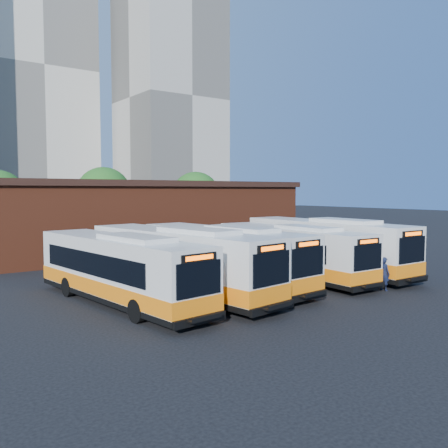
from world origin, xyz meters
TOP-DOWN VIEW (x-y plane):
  - ground at (0.00, 0.00)m, footprint 220.00×220.00m
  - bus_farwest at (-10.02, 1.49)m, footprint 4.06×12.95m
  - bus_west at (-6.69, 1.49)m, footprint 4.56×13.64m
  - bus_midwest at (-3.34, 2.12)m, footprint 3.79×13.24m
  - bus_mideast at (1.57, 1.64)m, footprint 2.88×12.59m
  - bus_east at (4.94, 1.78)m, footprint 3.04×13.68m
  - transit_worker at (3.22, -4.11)m, footprint 0.50×0.72m
  - depot_building at (0.00, 20.00)m, footprint 28.60×12.60m
  - tree_mid at (2.00, 34.00)m, footprint 6.56×6.56m
  - tree_east at (13.00, 31.00)m, footprint 6.24×6.24m
  - tower_center at (7.00, 86.00)m, footprint 22.00×20.00m
  - tower_right at (30.00, 68.00)m, footprint 18.00×18.00m

SIDE VIEW (x-z plane):
  - ground at x=0.00m, z-range 0.00..0.00m
  - transit_worker at x=3.22m, z-range 0.00..1.87m
  - bus_mideast at x=1.57m, z-range -0.16..3.25m
  - bus_farwest at x=-10.02m, z-range -0.16..3.32m
  - bus_midwest at x=-3.34m, z-range -0.16..3.40m
  - bus_west at x=-6.69m, z-range -0.17..3.49m
  - bus_east at x=4.94m, z-range -0.17..3.54m
  - depot_building at x=0.00m, z-range 0.06..6.46m
  - tree_east at x=13.00m, z-range 0.85..8.81m
  - tree_mid at x=2.00m, z-range 0.90..9.26m
  - tower_right at x=30.00m, z-range -0.26..48.94m
  - tower_center at x=7.00m, z-range -0.26..60.94m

